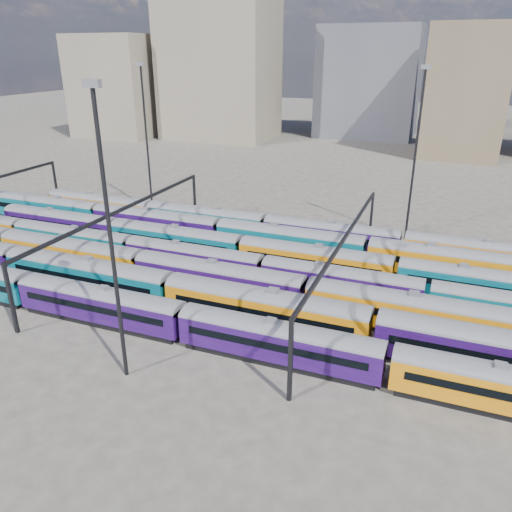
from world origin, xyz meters
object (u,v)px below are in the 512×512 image
(mast_2, at_px, (110,231))
(rake_1, at_px, (265,305))
(rake_2, at_px, (218,276))
(rake_0, at_px, (183,318))

(mast_2, bearing_deg, rake_1, 53.03)
(rake_2, distance_m, mast_2, 20.39)
(rake_0, height_order, mast_2, mast_2)
(rake_1, bearing_deg, rake_0, -144.03)
(rake_2, relative_size, mast_2, 4.19)
(rake_1, bearing_deg, mast_2, -126.97)
(rake_0, xyz_separation_m, rake_2, (-0.85, 10.00, 0.18))
(rake_0, bearing_deg, rake_1, 35.97)
(rake_1, xyz_separation_m, mast_2, (-9.03, -12.00, 11.06))
(rake_0, relative_size, mast_2, 4.72)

